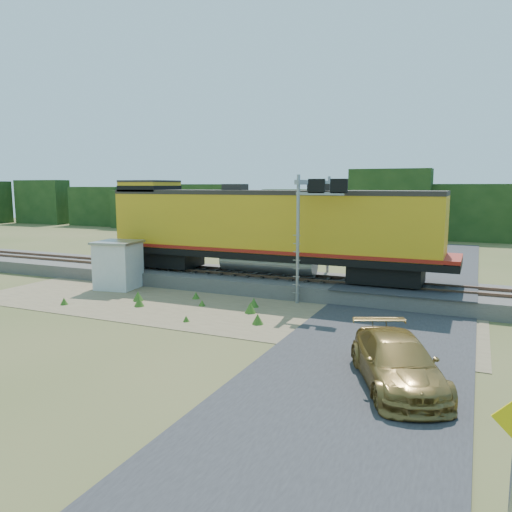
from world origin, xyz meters
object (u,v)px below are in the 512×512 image
at_px(shed, 118,265).
at_px(signal_gantry, 317,206).
at_px(car, 397,362).
at_px(locomotive, 263,227).

height_order(shed, signal_gantry, signal_gantry).
bearing_deg(signal_gantry, shed, -165.81).
distance_m(signal_gantry, car, 13.33).
height_order(locomotive, shed, locomotive).
relative_size(shed, car, 0.54).
xyz_separation_m(locomotive, signal_gantry, (3.48, -0.65, 1.35)).
relative_size(signal_gantry, car, 1.25).
bearing_deg(car, shed, 131.22).
distance_m(locomotive, car, 15.40).
relative_size(locomotive, shed, 7.43).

